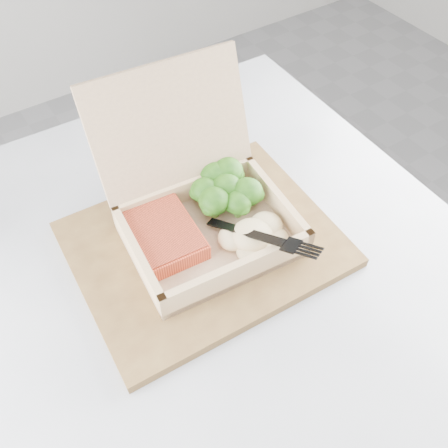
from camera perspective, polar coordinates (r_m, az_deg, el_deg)
cafe_table at (r=0.83m, az=-3.35°, el=-13.14°), size 0.81×0.81×0.73m
serving_tray at (r=0.69m, az=-2.26°, el=-2.31°), size 0.36×0.30×0.01m
takeout_container at (r=0.67m, az=-3.05°, el=2.96°), size 0.24×0.25×0.20m
salmon_fillet at (r=0.67m, az=-7.24°, el=-1.21°), size 0.10×0.12×0.02m
broccoli_pile at (r=0.70m, az=0.27°, el=3.62°), size 0.11×0.11×0.04m
mashed_potatoes at (r=0.66m, az=3.22°, el=-1.31°), size 0.09×0.08×0.03m
plastic_fork at (r=0.66m, az=0.79°, el=-0.02°), size 0.08×0.17×0.04m
receipt at (r=0.82m, az=-9.86°, el=6.70°), size 0.12×0.14×0.00m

